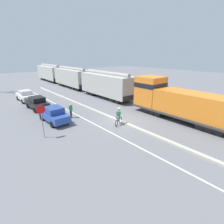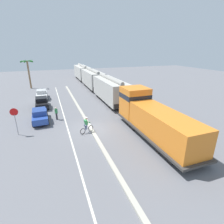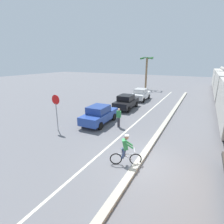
{
  "view_description": "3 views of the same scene",
  "coord_description": "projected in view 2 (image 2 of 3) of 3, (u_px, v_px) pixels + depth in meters",
  "views": [
    {
      "loc": [
        -11.54,
        -12.62,
        6.82
      ],
      "look_at": [
        -1.25,
        -0.33,
        1.41
      ],
      "focal_mm": 28.0,
      "sensor_mm": 36.0,
      "label": 1
    },
    {
      "loc": [
        -3.82,
        -17.09,
        8.41
      ],
      "look_at": [
        2.38,
        -0.21,
        1.82
      ],
      "focal_mm": 28.0,
      "sensor_mm": 36.0,
      "label": 2
    },
    {
      "loc": [
        2.6,
        -8.18,
        5.39
      ],
      "look_at": [
        -4.75,
        5.75,
        0.73
      ],
      "focal_mm": 28.0,
      "sensor_mm": 36.0,
      "label": 3
    }
  ],
  "objects": [
    {
      "name": "stop_sign",
      "position": [
        15.0,
        117.0,
        17.35
      ],
      "size": [
        0.76,
        0.08,
        2.88
      ],
      "color": "gray",
      "rests_on": "ground"
    },
    {
      "name": "palm_tree_near",
      "position": [
        28.0,
        67.0,
        37.36
      ],
      "size": [
        2.65,
        2.72,
        6.22
      ],
      "color": "#846647",
      "rests_on": "ground"
    },
    {
      "name": "parked_car_black",
      "position": [
        42.0,
        102.0,
        26.02
      ],
      "size": [
        1.95,
        4.26,
        1.62
      ],
      "color": "black",
      "rests_on": "ground"
    },
    {
      "name": "hopper_car_lead",
      "position": [
        110.0,
        90.0,
        28.19
      ],
      "size": [
        2.9,
        10.6,
        4.18
      ],
      "color": "#B0ADA6",
      "rests_on": "ground"
    },
    {
      "name": "parked_car_white",
      "position": [
        42.0,
        94.0,
        30.63
      ],
      "size": [
        1.89,
        4.23,
        1.62
      ],
      "color": "silver",
      "rests_on": "ground"
    },
    {
      "name": "pedestrian_by_cars",
      "position": [
        56.0,
        113.0,
        21.59
      ],
      "size": [
        0.34,
        0.22,
        1.62
      ],
      "color": "#33333D",
      "rests_on": "ground"
    },
    {
      "name": "hopper_car_middle",
      "position": [
        93.0,
        79.0,
        38.42
      ],
      "size": [
        2.9,
        10.6,
        4.18
      ],
      "color": "#AFACA4",
      "rests_on": "ground"
    },
    {
      "name": "ground_plane",
      "position": [
        91.0,
        129.0,
        19.2
      ],
      "size": [
        120.0,
        120.0,
        0.0
      ],
      "primitive_type": "plane",
      "color": "slate"
    },
    {
      "name": "cyclist",
      "position": [
        86.0,
        126.0,
        18.23
      ],
      "size": [
        1.56,
        0.82,
        1.71
      ],
      "color": "black",
      "rests_on": "ground"
    },
    {
      "name": "parked_car_blue",
      "position": [
        40.0,
        115.0,
        21.0
      ],
      "size": [
        1.95,
        4.26,
        1.62
      ],
      "color": "#28479E",
      "rests_on": "ground"
    },
    {
      "name": "hopper_car_trailing",
      "position": [
        82.0,
        72.0,
        48.64
      ],
      "size": [
        2.9,
        10.6,
        4.18
      ],
      "color": "#B3B1A9",
      "rests_on": "ground"
    },
    {
      "name": "lane_stripe",
      "position": [
        63.0,
        114.0,
        23.71
      ],
      "size": [
        0.14,
        36.0,
        0.01
      ],
      "primitive_type": "cube",
      "color": "silver",
      "rests_on": "ground"
    },
    {
      "name": "median_curb",
      "position": [
        81.0,
        111.0,
        24.46
      ],
      "size": [
        0.36,
        36.0,
        0.16
      ],
      "primitive_type": "cube",
      "color": "#B2AD9E",
      "rests_on": "ground"
    },
    {
      "name": "locomotive",
      "position": [
        151.0,
        118.0,
        17.57
      ],
      "size": [
        3.1,
        11.61,
        4.2
      ],
      "color": "orange",
      "rests_on": "ground"
    }
  ]
}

